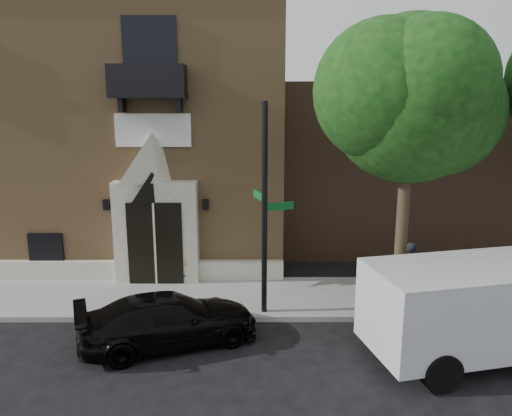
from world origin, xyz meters
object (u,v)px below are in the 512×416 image
at_px(street_sign, 265,210).
at_px(pedestrian_near, 409,269).
at_px(dumpster, 422,283).
at_px(black_sedan, 169,320).
at_px(cargo_van, 496,305).
at_px(fire_hydrant, 440,301).

distance_m(street_sign, pedestrian_near, 4.82).
relative_size(street_sign, dumpster, 2.45).
xyz_separation_m(black_sedan, dumpster, (6.72, 1.91, 0.20)).
height_order(black_sedan, dumpster, dumpster).
relative_size(black_sedan, cargo_van, 0.73).
distance_m(cargo_van, street_sign, 5.92).
distance_m(black_sedan, street_sign, 3.68).
distance_m(black_sedan, fire_hydrant, 7.19).
xyz_separation_m(cargo_van, dumpster, (-0.85, 2.48, -0.44)).
height_order(cargo_van, fire_hydrant, cargo_van).
height_order(street_sign, dumpster, street_sign).
relative_size(dumpster, pedestrian_near, 1.42).
height_order(fire_hydrant, dumpster, dumpster).
bearing_deg(black_sedan, cargo_van, -115.07).
distance_m(dumpster, pedestrian_near, 0.78).
height_order(cargo_van, dumpster, cargo_van).
bearing_deg(black_sedan, dumpster, -94.92).
xyz_separation_m(black_sedan, street_sign, (2.33, 1.58, 2.37)).
xyz_separation_m(black_sedan, cargo_van, (7.57, -0.57, 0.63)).
bearing_deg(street_sign, cargo_van, -41.93).
relative_size(black_sedan, street_sign, 0.76).
xyz_separation_m(fire_hydrant, dumpster, (-0.34, 0.53, 0.31)).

